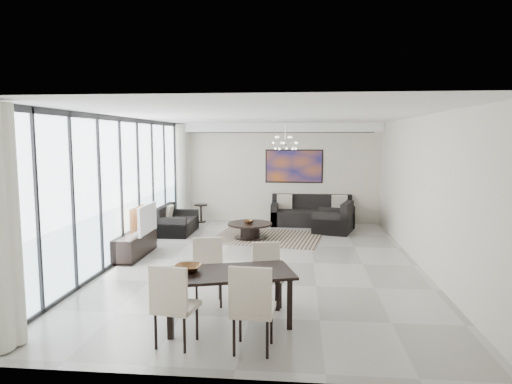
# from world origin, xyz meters

# --- Properties ---
(room_shell) EXTENTS (6.00, 9.00, 2.90)m
(room_shell) POSITION_xyz_m (0.46, 0.00, 1.45)
(room_shell) COLOR #A8A39B
(room_shell) RESTS_ON ground
(window_wall) EXTENTS (0.37, 8.95, 2.90)m
(window_wall) POSITION_xyz_m (-2.86, 0.00, 1.47)
(window_wall) COLOR white
(window_wall) RESTS_ON floor
(soffit) EXTENTS (5.98, 0.40, 0.26)m
(soffit) POSITION_xyz_m (0.00, 4.30, 2.77)
(soffit) COLOR white
(soffit) RESTS_ON room_shell
(painting) EXTENTS (1.68, 0.04, 0.98)m
(painting) POSITION_xyz_m (0.50, 4.47, 1.65)
(painting) COLOR #B35418
(painting) RESTS_ON room_shell
(chandelier) EXTENTS (0.66, 0.66, 0.71)m
(chandelier) POSITION_xyz_m (0.30, 2.50, 2.35)
(chandelier) COLOR silver
(chandelier) RESTS_ON room_shell
(rug) EXTENTS (2.90, 2.40, 0.01)m
(rug) POSITION_xyz_m (-0.11, 2.24, 0.01)
(rug) COLOR black
(rug) RESTS_ON floor
(coffee_table) EXTENTS (1.10, 1.10, 0.38)m
(coffee_table) POSITION_xyz_m (-0.54, 2.11, 0.22)
(coffee_table) COLOR black
(coffee_table) RESTS_ON floor
(bowl_coffee) EXTENTS (0.25, 0.25, 0.08)m
(bowl_coffee) POSITION_xyz_m (-0.57, 2.08, 0.42)
(bowl_coffee) COLOR brown
(bowl_coffee) RESTS_ON coffee_table
(sofa_main) EXTENTS (2.31, 0.95, 0.84)m
(sofa_main) POSITION_xyz_m (1.03, 4.07, 0.28)
(sofa_main) COLOR black
(sofa_main) RESTS_ON floor
(loveseat) EXTENTS (0.82, 1.45, 0.72)m
(loveseat) POSITION_xyz_m (-2.54, 2.56, 0.25)
(loveseat) COLOR black
(loveseat) RESTS_ON floor
(armchair) EXTENTS (1.14, 1.18, 0.81)m
(armchair) POSITION_xyz_m (1.59, 3.04, 0.28)
(armchair) COLOR black
(armchair) RESTS_ON floor
(side_table) EXTENTS (0.39, 0.39, 0.53)m
(side_table) POSITION_xyz_m (-2.22, 4.15, 0.36)
(side_table) COLOR black
(side_table) RESTS_ON floor
(tv_console) EXTENTS (0.44, 1.57, 0.49)m
(tv_console) POSITION_xyz_m (-2.76, 0.18, 0.25)
(tv_console) COLOR black
(tv_console) RESTS_ON floor
(television) EXTENTS (0.14, 1.04, 0.60)m
(television) POSITION_xyz_m (-2.60, 0.22, 0.79)
(television) COLOR gray
(television) RESTS_ON tv_console
(dining_table) EXTENTS (1.88, 1.30, 0.71)m
(dining_table) POSITION_xyz_m (-0.27, -3.10, 0.63)
(dining_table) COLOR black
(dining_table) RESTS_ON floor
(dining_chair_sw) EXTENTS (0.54, 0.54, 1.02)m
(dining_chair_sw) POSITION_xyz_m (-0.80, -3.87, 0.59)
(dining_chair_sw) COLOR beige
(dining_chair_sw) RESTS_ON floor
(dining_chair_se) EXTENTS (0.51, 0.51, 1.06)m
(dining_chair_se) POSITION_xyz_m (0.14, -3.94, 0.61)
(dining_chair_se) COLOR beige
(dining_chair_se) RESTS_ON floor
(dining_chair_nw) EXTENTS (0.54, 0.54, 0.97)m
(dining_chair_nw) POSITION_xyz_m (-0.69, -2.33, 0.56)
(dining_chair_nw) COLOR beige
(dining_chair_nw) RESTS_ON floor
(dining_chair_ne) EXTENTS (0.50, 0.50, 0.91)m
(dining_chair_ne) POSITION_xyz_m (0.19, -2.28, 0.52)
(dining_chair_ne) COLOR beige
(dining_chair_ne) RESTS_ON floor
(bowl_dining) EXTENTS (0.36, 0.36, 0.09)m
(bowl_dining) POSITION_xyz_m (-0.80, -3.14, 0.76)
(bowl_dining) COLOR brown
(bowl_dining) RESTS_ON dining_table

